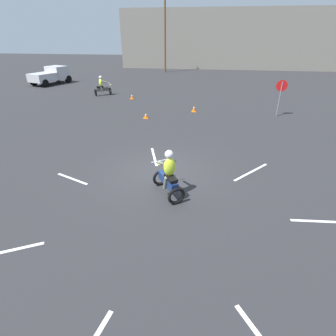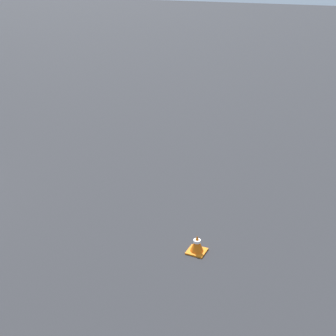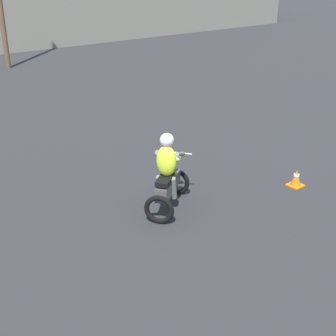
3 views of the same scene
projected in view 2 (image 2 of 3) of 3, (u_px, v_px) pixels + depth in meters
traffic_cone_near_right at (197, 244)px, 8.21m from camera, size 0.32×0.32×0.33m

